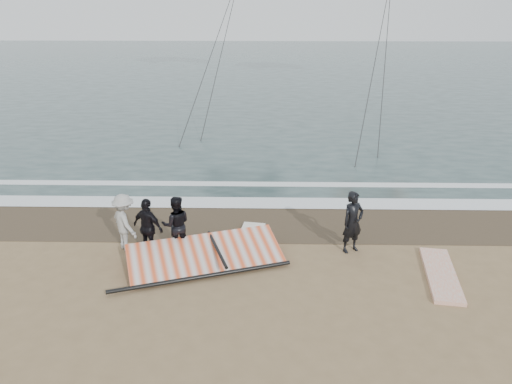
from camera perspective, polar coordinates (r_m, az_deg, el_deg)
ground at (r=11.32m, az=3.08°, el=-13.40°), size 120.00×120.00×0.00m
sea at (r=42.70m, az=1.71°, el=13.42°), size 120.00×54.00×0.02m
wet_sand at (r=15.20m, az=2.57°, el=-3.43°), size 120.00×2.80×0.01m
foam_near at (r=16.46m, az=2.46°, el=-1.25°), size 120.00×0.90×0.01m
foam_far at (r=18.03m, az=2.35°, el=0.91°), size 120.00×0.45×0.01m
man_main at (r=13.46m, az=11.00°, el=-3.39°), size 0.74×0.65×1.71m
board_white at (r=13.27m, az=20.38°, el=-8.83°), size 1.07×2.59×0.10m
board_cream at (r=13.90m, az=-1.01°, el=-5.82°), size 1.01×2.48×0.10m
trio_cluster at (r=13.53m, az=-12.33°, el=-3.64°), size 2.40×1.28×1.61m
sail_rig at (r=13.08m, az=-5.98°, el=-7.14°), size 4.32×2.88×0.51m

